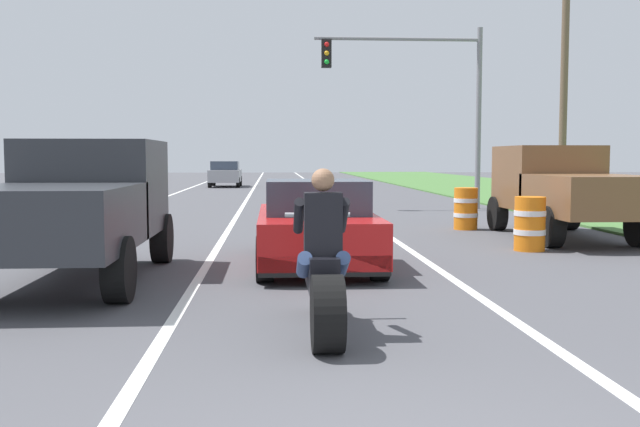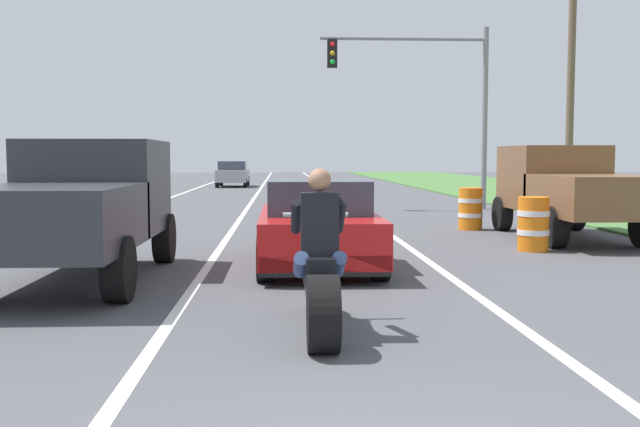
{
  "view_description": "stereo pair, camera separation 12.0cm",
  "coord_description": "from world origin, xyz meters",
  "views": [
    {
      "loc": [
        -0.74,
        -3.19,
        1.72
      ],
      "look_at": [
        -0.13,
        6.15,
        1.0
      ],
      "focal_mm": 40.8,
      "sensor_mm": 36.0,
      "label": 1
    },
    {
      "loc": [
        -0.62,
        -3.19,
        1.72
      ],
      "look_at": [
        -0.13,
        6.15,
        1.0
      ],
      "focal_mm": 40.8,
      "sensor_mm": 36.0,
      "label": 2
    }
  ],
  "objects": [
    {
      "name": "lane_stripe_centre_dashed",
      "position": [
        -1.8,
        20.0,
        0.0
      ],
      "size": [
        0.14,
        120.0,
        0.01
      ],
      "primitive_type": "cube",
      "color": "white",
      "rests_on": "ground"
    },
    {
      "name": "distant_car_far_ahead",
      "position": [
        -3.51,
        39.77,
        0.77
      ],
      "size": [
        1.8,
        4.0,
        1.5
      ],
      "color": "#99999E",
      "rests_on": "ground"
    },
    {
      "name": "motorcycle_with_rider",
      "position": [
        -0.26,
        3.71,
        0.59
      ],
      "size": [
        0.7,
        2.21,
        1.62
      ],
      "color": "black",
      "rests_on": "ground"
    },
    {
      "name": "pickup_truck_left_lane_dark_grey",
      "position": [
        -3.43,
        7.08,
        1.11
      ],
      "size": [
        2.02,
        4.8,
        1.98
      ],
      "color": "#2D3035",
      "rests_on": "ground"
    },
    {
      "name": "sports_car_red",
      "position": [
        -0.06,
        8.35,
        0.63
      ],
      "size": [
        1.84,
        4.3,
        1.37
      ],
      "color": "red",
      "rests_on": "ground"
    },
    {
      "name": "lane_stripe_left_solid",
      "position": [
        -5.4,
        20.0,
        0.0
      ],
      "size": [
        0.14,
        120.0,
        0.01
      ],
      "primitive_type": "cube",
      "color": "white",
      "rests_on": "ground"
    },
    {
      "name": "construction_barrel_nearest",
      "position": [
        4.0,
        9.89,
        0.5
      ],
      "size": [
        0.58,
        0.58,
        1.0
      ],
      "color": "orange",
      "rests_on": "ground"
    },
    {
      "name": "pickup_truck_right_shoulder_brown",
      "position": [
        5.44,
        11.9,
        1.11
      ],
      "size": [
        2.02,
        4.8,
        1.98
      ],
      "color": "brown",
      "rests_on": "ground"
    },
    {
      "name": "traffic_light_mast_near",
      "position": [
        4.34,
        20.77,
        4.06
      ],
      "size": [
        5.58,
        0.34,
        6.0
      ],
      "color": "gray",
      "rests_on": "ground"
    },
    {
      "name": "utility_pole_roadside",
      "position": [
        8.62,
        19.81,
        4.35
      ],
      "size": [
        0.24,
        0.24,
        8.7
      ],
      "primitive_type": "cylinder",
      "color": "brown",
      "rests_on": "ground"
    },
    {
      "name": "lane_stripe_right_solid",
      "position": [
        1.8,
        20.0,
        0.0
      ],
      "size": [
        0.14,
        120.0,
        0.01
      ],
      "primitive_type": "cube",
      "color": "white",
      "rests_on": "ground"
    },
    {
      "name": "construction_barrel_mid",
      "position": [
        3.87,
        13.88,
        0.5
      ],
      "size": [
        0.58,
        0.58,
        1.0
      ],
      "color": "orange",
      "rests_on": "ground"
    }
  ]
}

